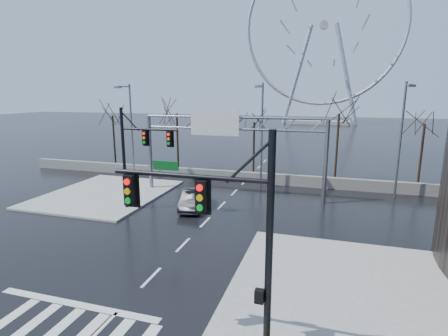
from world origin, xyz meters
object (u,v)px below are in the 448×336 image
at_px(signal_mast_near, 228,225).
at_px(signal_mast_far, 136,150).
at_px(ferris_wheel, 324,32).
at_px(car, 193,199).
at_px(sign_gantry, 227,138).

height_order(signal_mast_near, signal_mast_far, same).
bearing_deg(ferris_wheel, car, -94.74).
distance_m(signal_mast_far, sign_gantry, 8.14).
height_order(sign_gantry, ferris_wheel, ferris_wheel).
bearing_deg(signal_mast_far, sign_gantry, 47.53).
relative_size(signal_mast_near, ferris_wheel, 0.16).
distance_m(ferris_wheel, car, 88.35).
relative_size(signal_mast_near, car, 1.75).
height_order(ferris_wheel, car, ferris_wheel).
bearing_deg(signal_mast_far, signal_mast_near, -49.74).
relative_size(sign_gantry, car, 3.57).
bearing_deg(signal_mast_near, signal_mast_far, 130.26).
xyz_separation_m(signal_mast_near, ferris_wheel, (-0.14, 99.04, 21.26)).
bearing_deg(sign_gantry, car, -110.58).
distance_m(signal_mast_near, car, 16.85).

